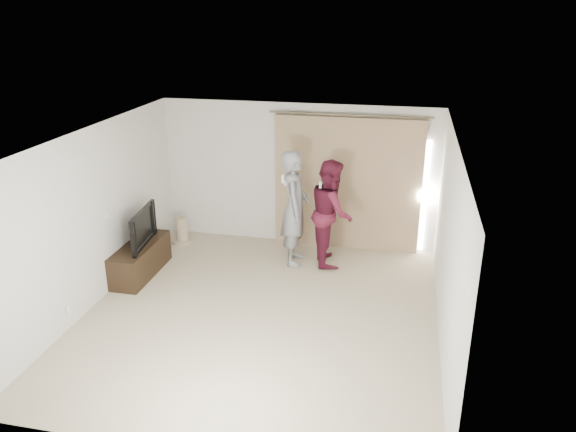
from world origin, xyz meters
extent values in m
plane|color=tan|center=(0.00, 0.00, 0.00)|extent=(5.50, 5.50, 0.00)
cube|color=beige|center=(0.00, 2.75, 1.30)|extent=(5.00, 0.04, 2.60)
cube|color=beige|center=(-2.50, 0.00, 1.30)|extent=(0.04, 5.50, 2.60)
cube|color=silver|center=(-2.48, 0.40, 1.20)|extent=(0.02, 0.08, 0.12)
cube|color=silver|center=(-2.48, -0.90, 0.30)|extent=(0.02, 0.08, 0.12)
cube|color=white|center=(0.00, 0.00, 2.60)|extent=(5.00, 5.50, 0.01)
cube|color=tan|center=(0.90, 2.68, 1.20)|extent=(2.60, 0.10, 2.40)
cylinder|color=brown|center=(0.90, 2.68, 2.44)|extent=(2.80, 0.03, 0.03)
cube|color=silver|center=(2.26, 2.72, 1.05)|extent=(0.08, 0.04, 2.00)
cube|color=black|center=(-2.27, 0.85, 0.27)|extent=(0.48, 1.38, 0.53)
imported|color=black|center=(-2.27, 0.85, 0.84)|extent=(0.26, 1.06, 0.61)
cylinder|color=tan|center=(-2.10, 2.21, 0.03)|extent=(0.38, 0.38, 0.06)
cylinder|color=tan|center=(-2.10, 2.21, 0.29)|extent=(0.21, 0.21, 0.45)
imported|color=slate|center=(0.12, 1.86, 0.99)|extent=(0.56, 0.77, 1.98)
cube|color=silver|center=(-0.06, 1.76, 1.52)|extent=(0.04, 0.04, 0.14)
cube|color=silver|center=(-0.06, 1.98, 1.39)|extent=(0.05, 0.05, 0.09)
imported|color=#521427|center=(0.72, 2.00, 0.91)|extent=(0.89, 1.03, 1.82)
cube|color=silver|center=(0.54, 1.90, 1.40)|extent=(0.04, 0.04, 0.14)
cube|color=silver|center=(0.54, 2.12, 1.27)|extent=(0.05, 0.05, 0.09)
camera|label=1|loc=(1.87, -6.82, 4.23)|focal=35.00mm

